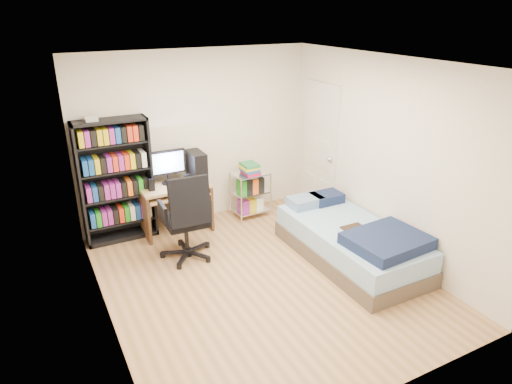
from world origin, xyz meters
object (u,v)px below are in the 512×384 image
computer_desk (180,187)px  bed (352,242)px  media_shelf (116,180)px  office_chair (187,232)px

computer_desk → bed: computer_desk is taller
media_shelf → office_chair: size_ratio=1.51×
media_shelf → computer_desk: 0.88m
media_shelf → office_chair: media_shelf is taller
media_shelf → computer_desk: size_ratio=1.47×
computer_desk → bed: 2.49m
bed → media_shelf: bearing=141.4°
media_shelf → bed: 3.20m
computer_desk → bed: (1.61, -1.86, -0.39)m
computer_desk → office_chair: 0.91m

